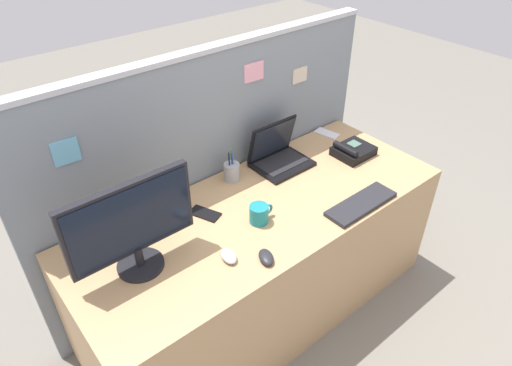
{
  "coord_description": "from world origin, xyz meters",
  "views": [
    {
      "loc": [
        -1.12,
        -1.3,
        2.11
      ],
      "look_at": [
        0.0,
        0.05,
        0.84
      ],
      "focal_mm": 31.82,
      "sensor_mm": 36.0,
      "label": 1
    }
  ],
  "objects_px": {
    "cell_phone_black_slab": "(205,214)",
    "computer_mouse_right_hand": "(266,257)",
    "desk_phone": "(353,151)",
    "desktop_monitor": "(131,224)",
    "keyboard_main": "(361,204)",
    "cell_phone_white_slab": "(327,133)",
    "coffee_mug": "(259,214)",
    "computer_mouse_left_hand": "(229,256)",
    "pen_cup": "(232,172)",
    "laptop": "(278,154)"
  },
  "relations": [
    {
      "from": "pen_cup",
      "to": "cell_phone_black_slab",
      "type": "xyz_separation_m",
      "value": [
        -0.27,
        -0.15,
        -0.05
      ]
    },
    {
      "from": "pen_cup",
      "to": "cell_phone_white_slab",
      "type": "height_order",
      "value": "pen_cup"
    },
    {
      "from": "keyboard_main",
      "to": "computer_mouse_right_hand",
      "type": "xyz_separation_m",
      "value": [
        -0.6,
        0.02,
        0.01
      ]
    },
    {
      "from": "computer_mouse_left_hand",
      "to": "cell_phone_white_slab",
      "type": "distance_m",
      "value": 1.2
    },
    {
      "from": "computer_mouse_left_hand",
      "to": "computer_mouse_right_hand",
      "type": "bearing_deg",
      "value": -30.57
    },
    {
      "from": "pen_cup",
      "to": "coffee_mug",
      "type": "xyz_separation_m",
      "value": [
        -0.11,
        -0.35,
        -0.0
      ]
    },
    {
      "from": "desk_phone",
      "to": "computer_mouse_right_hand",
      "type": "height_order",
      "value": "desk_phone"
    },
    {
      "from": "computer_mouse_right_hand",
      "to": "coffee_mug",
      "type": "xyz_separation_m",
      "value": [
        0.14,
        0.21,
        0.03
      ]
    },
    {
      "from": "desktop_monitor",
      "to": "laptop",
      "type": "distance_m",
      "value": 1.0
    },
    {
      "from": "desktop_monitor",
      "to": "coffee_mug",
      "type": "distance_m",
      "value": 0.6
    },
    {
      "from": "desk_phone",
      "to": "coffee_mug",
      "type": "height_order",
      "value": "coffee_mug"
    },
    {
      "from": "laptop",
      "to": "cell_phone_black_slab",
      "type": "bearing_deg",
      "value": -168.69
    },
    {
      "from": "laptop",
      "to": "keyboard_main",
      "type": "relative_size",
      "value": 0.77
    },
    {
      "from": "laptop",
      "to": "cell_phone_black_slab",
      "type": "distance_m",
      "value": 0.58
    },
    {
      "from": "computer_mouse_right_hand",
      "to": "cell_phone_black_slab",
      "type": "relative_size",
      "value": 0.68
    },
    {
      "from": "desktop_monitor",
      "to": "desk_phone",
      "type": "relative_size",
      "value": 2.49
    },
    {
      "from": "computer_mouse_left_hand",
      "to": "pen_cup",
      "type": "bearing_deg",
      "value": 63.07
    },
    {
      "from": "keyboard_main",
      "to": "cell_phone_black_slab",
      "type": "xyz_separation_m",
      "value": [
        -0.63,
        0.43,
        -0.01
      ]
    },
    {
      "from": "desktop_monitor",
      "to": "laptop",
      "type": "relative_size",
      "value": 1.75
    },
    {
      "from": "pen_cup",
      "to": "computer_mouse_left_hand",
      "type": "bearing_deg",
      "value": -128.49
    },
    {
      "from": "coffee_mug",
      "to": "computer_mouse_left_hand",
      "type": "bearing_deg",
      "value": -157.78
    },
    {
      "from": "computer_mouse_right_hand",
      "to": "keyboard_main",
      "type": "bearing_deg",
      "value": 21.01
    },
    {
      "from": "pen_cup",
      "to": "desk_phone",
      "type": "bearing_deg",
      "value": -19.97
    },
    {
      "from": "laptop",
      "to": "computer_mouse_right_hand",
      "type": "distance_m",
      "value": 0.75
    },
    {
      "from": "keyboard_main",
      "to": "computer_mouse_left_hand",
      "type": "relative_size",
      "value": 3.95
    },
    {
      "from": "keyboard_main",
      "to": "cell_phone_white_slab",
      "type": "xyz_separation_m",
      "value": [
        0.39,
        0.59,
        -0.01
      ]
    },
    {
      "from": "desktop_monitor",
      "to": "cell_phone_black_slab",
      "type": "distance_m",
      "value": 0.46
    },
    {
      "from": "desk_phone",
      "to": "pen_cup",
      "type": "bearing_deg",
      "value": 160.03
    },
    {
      "from": "cell_phone_white_slab",
      "to": "cell_phone_black_slab",
      "type": "distance_m",
      "value": 1.03
    },
    {
      "from": "desktop_monitor",
      "to": "coffee_mug",
      "type": "height_order",
      "value": "desktop_monitor"
    },
    {
      "from": "computer_mouse_left_hand",
      "to": "pen_cup",
      "type": "height_order",
      "value": "pen_cup"
    },
    {
      "from": "desk_phone",
      "to": "coffee_mug",
      "type": "bearing_deg",
      "value": -172.24
    },
    {
      "from": "computer_mouse_right_hand",
      "to": "computer_mouse_left_hand",
      "type": "relative_size",
      "value": 1.0
    },
    {
      "from": "laptop",
      "to": "computer_mouse_right_hand",
      "type": "xyz_separation_m",
      "value": [
        -0.54,
        -0.53,
        -0.04
      ]
    },
    {
      "from": "computer_mouse_right_hand",
      "to": "coffee_mug",
      "type": "relative_size",
      "value": 0.78
    },
    {
      "from": "cell_phone_black_slab",
      "to": "desktop_monitor",
      "type": "bearing_deg",
      "value": 171.51
    },
    {
      "from": "laptop",
      "to": "computer_mouse_left_hand",
      "type": "relative_size",
      "value": 3.04
    },
    {
      "from": "laptop",
      "to": "computer_mouse_left_hand",
      "type": "bearing_deg",
      "value": -147.19
    },
    {
      "from": "desk_phone",
      "to": "cell_phone_white_slab",
      "type": "bearing_deg",
      "value": 75.48
    },
    {
      "from": "laptop",
      "to": "desk_phone",
      "type": "bearing_deg",
      "value": -28.8
    },
    {
      "from": "computer_mouse_left_hand",
      "to": "coffee_mug",
      "type": "bearing_deg",
      "value": 33.77
    },
    {
      "from": "desk_phone",
      "to": "coffee_mug",
      "type": "xyz_separation_m",
      "value": [
        -0.78,
        -0.11,
        0.02
      ]
    },
    {
      "from": "cell_phone_black_slab",
      "to": "coffee_mug",
      "type": "bearing_deg",
      "value": -73.44
    },
    {
      "from": "laptop",
      "to": "cell_phone_white_slab",
      "type": "height_order",
      "value": "laptop"
    },
    {
      "from": "pen_cup",
      "to": "cell_phone_white_slab",
      "type": "xyz_separation_m",
      "value": [
        0.74,
        0.01,
        -0.05
      ]
    },
    {
      "from": "desktop_monitor",
      "to": "keyboard_main",
      "type": "bearing_deg",
      "value": -17.85
    },
    {
      "from": "desk_phone",
      "to": "computer_mouse_left_hand",
      "type": "distance_m",
      "value": 1.06
    },
    {
      "from": "desk_phone",
      "to": "cell_phone_white_slab",
      "type": "height_order",
      "value": "desk_phone"
    },
    {
      "from": "cell_phone_black_slab",
      "to": "computer_mouse_right_hand",
      "type": "bearing_deg",
      "value": -108.88
    },
    {
      "from": "desktop_monitor",
      "to": "computer_mouse_right_hand",
      "type": "relative_size",
      "value": 5.32
    }
  ]
}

